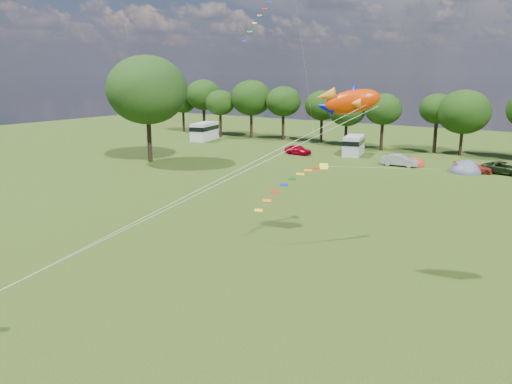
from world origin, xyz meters
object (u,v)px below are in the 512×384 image
Objects in this scene: big_tree at (147,90)px; car_b at (400,160)px; campervan_b at (354,145)px; fish_kite at (347,102)px; campervan_a at (204,131)px; car_d at (505,168)px; car_c at (473,168)px; car_a at (298,150)px; tent_orange at (414,166)px; tent_greyblue at (466,172)px.

car_b is at bearing 28.42° from big_tree.
campervan_b is 1.52× the size of fish_kite.
campervan_a is 27.09m from campervan_b.
car_c is at bearing 124.33° from car_d.
campervan_a is (-20.60, 4.44, 0.91)m from car_a.
car_c is at bearing 23.13° from big_tree.
fish_kite is at bearing -171.41° from campervan_b.
car_c is 43.80m from campervan_a.
tent_orange is 36.65m from fish_kite.
big_tree is 3.26× the size of tent_greyblue.
car_d is at bearing -112.82° from campervan_b.
car_c is at bearing -93.06° from car_b.
tent_greyblue reaches higher than car_d.
car_b is at bearing 109.51° from car_d.
big_tree is 39.31m from tent_greyblue.
big_tree is 4.75× the size of tent_orange.
campervan_a is at bearing 85.55° from car_a.
campervan_b is (19.35, 19.74, -7.61)m from big_tree.
campervan_b reaches higher than car_d.
car_c is at bearing 68.91° from fish_kite.
fish_kite is (15.87, -38.47, 8.17)m from campervan_b.
tent_greyblue is at bearing 71.29° from car_c.
tent_greyblue is (15.73, -4.47, -1.39)m from campervan_b.
car_a is at bearing 103.05° from car_d.
car_b is at bearing -177.13° from tent_greyblue.
car_b is at bearing 72.20° from car_c.
fish_kite reaches higher than car_b.
campervan_b is (-16.44, 4.45, 0.80)m from car_c.
big_tree is at bearing 131.86° from fish_kite.
big_tree reaches higher than car_b.
tent_greyblue is at bearing 70.11° from fish_kite.
campervan_b reaches higher than tent_greyblue.
car_d is at bearing 19.87° from tent_greyblue.
campervan_a is 1.69× the size of fish_kite.
campervan_b reaches higher than car_a.
fish_kite is at bearing -28.02° from big_tree.
car_b is 1.00× the size of tent_greyblue.
car_b is 1.08× the size of fish_kite.
tent_orange is (36.61, -3.96, -1.56)m from campervan_a.
campervan_a is (-7.74, 20.03, -7.44)m from big_tree.
fish_kite is at bearing -89.77° from tent_greyblue.
car_b is 8.30m from car_c.
campervan_b is 2.06× the size of tent_orange.
fish_kite is (-0.57, -34.03, 8.97)m from car_c.
car_c is 0.70× the size of campervan_b.
campervan_a is 2.29× the size of tent_orange.
car_c is (8.29, 0.40, -0.11)m from car_b.
campervan_b is at bearing 45.57° from big_tree.
campervan_a reaches higher than tent_orange.
tent_greyblue is at bearing -119.68° from campervan_b.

